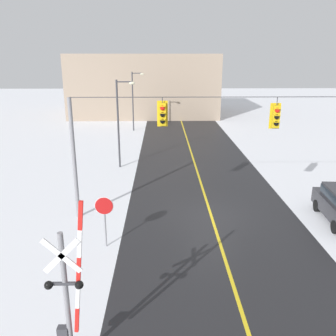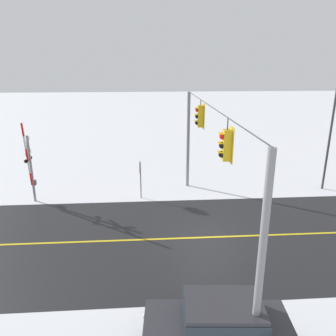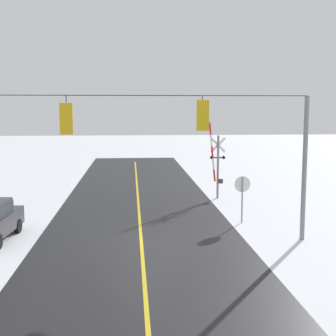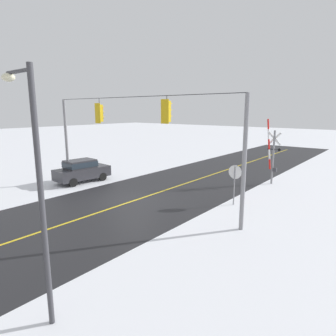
# 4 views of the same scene
# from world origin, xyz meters

# --- Properties ---
(ground_plane) EXTENTS (160.00, 160.00, 0.00)m
(ground_plane) POSITION_xyz_m (0.00, 0.00, 0.00)
(ground_plane) COLOR white
(road_asphalt) EXTENTS (9.00, 80.00, 0.01)m
(road_asphalt) POSITION_xyz_m (0.00, 6.00, 0.00)
(road_asphalt) COLOR black
(road_asphalt) RESTS_ON ground
(lane_centre_line) EXTENTS (0.14, 72.00, 0.01)m
(lane_centre_line) POSITION_xyz_m (0.00, 6.00, 0.01)
(lane_centre_line) COLOR gold
(lane_centre_line) RESTS_ON ground
(signal_span) EXTENTS (14.20, 0.47, 6.22)m
(signal_span) POSITION_xyz_m (0.08, -0.01, 4.05)
(signal_span) COLOR gray
(signal_span) RESTS_ON ground
(stop_sign) EXTENTS (0.80, 0.09, 2.35)m
(stop_sign) POSITION_xyz_m (-5.09, -3.12, 1.71)
(stop_sign) COLOR gray
(stop_sign) RESTS_ON ground
(railroad_crossing) EXTENTS (1.11, 0.31, 4.82)m
(railroad_crossing) POSITION_xyz_m (-5.01, -9.47, 2.30)
(railroad_crossing) COLOR gray
(railroad_crossing) RESTS_ON ground
(parked_car_charcoal) EXTENTS (2.07, 4.30, 1.74)m
(parked_car_charcoal) POSITION_xyz_m (6.53, -0.84, 0.95)
(parked_car_charcoal) COLOR #2D2D33
(parked_car_charcoal) RESTS_ON ground
(streetlamp_near) EXTENTS (1.39, 0.28, 6.50)m
(streetlamp_near) POSITION_xyz_m (-5.59, 8.80, 3.92)
(streetlamp_near) COLOR #38383D
(streetlamp_near) RESTS_ON ground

